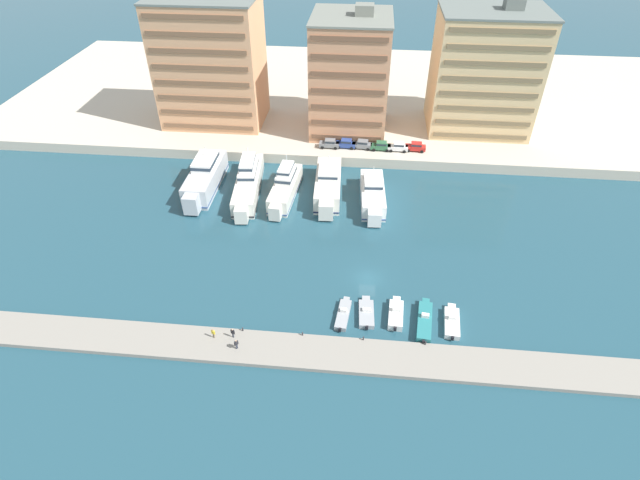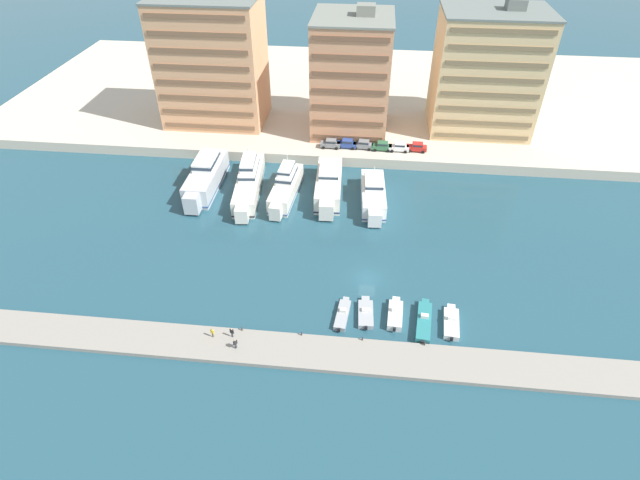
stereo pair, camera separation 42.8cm
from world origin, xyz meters
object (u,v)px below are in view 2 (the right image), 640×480
(car_white_center, at_px, (399,147))
(motorboat_white_center, at_px, (451,323))
(motorboat_white_mid_left, at_px, (395,314))
(car_red_center_right, at_px, (417,147))
(pedestrian_far_side, at_px, (212,332))
(motorboat_grey_far_left, at_px, (343,314))
(yacht_ivory_center_left, at_px, (329,184))
(motorboat_grey_left, at_px, (366,313))
(pedestrian_mid_deck, at_px, (232,332))
(yacht_ivory_mid_left, at_px, (286,186))
(yacht_silver_far_left, at_px, (206,177))
(car_blue_left, at_px, (347,143))
(car_grey_mid_left, at_px, (363,144))
(yacht_white_center, at_px, (373,194))
(car_green_center_left, at_px, (382,146))
(pedestrian_near_edge, at_px, (235,343))
(car_grey_far_left, at_px, (331,143))
(yacht_ivory_left, at_px, (249,181))
(motorboat_teal_center_left, at_px, (424,322))

(car_white_center, bearing_deg, motorboat_white_center, -81.97)
(motorboat_white_mid_left, xyz_separation_m, car_red_center_right, (4.75, 44.91, 2.53))
(motorboat_white_mid_left, bearing_deg, pedestrian_far_side, -164.48)
(motorboat_grey_far_left, bearing_deg, motorboat_white_mid_left, 4.61)
(yacht_ivory_center_left, xyz_separation_m, motorboat_grey_left, (7.94, -30.38, -1.62))
(pedestrian_far_side, bearing_deg, motorboat_white_center, 10.79)
(car_red_center_right, bearing_deg, pedestrian_mid_deck, -116.88)
(motorboat_grey_far_left, xyz_separation_m, pedestrian_far_side, (-16.53, -6.00, 1.13))
(pedestrian_mid_deck, height_order, pedestrian_far_side, pedestrian_mid_deck)
(yacht_ivory_mid_left, relative_size, pedestrian_far_side, 10.75)
(yacht_silver_far_left, height_order, yacht_ivory_mid_left, yacht_ivory_mid_left)
(motorboat_white_mid_left, xyz_separation_m, car_blue_left, (-9.53, 44.91, 2.53))
(car_grey_mid_left, bearing_deg, motorboat_grey_left, -87.28)
(car_white_center, xyz_separation_m, car_red_center_right, (3.60, 0.36, 0.00))
(yacht_silver_far_left, height_order, motorboat_grey_left, yacht_silver_far_left)
(yacht_ivory_center_left, xyz_separation_m, yacht_white_center, (8.29, -2.06, -0.23))
(motorboat_grey_left, bearing_deg, car_red_center_right, 78.95)
(car_grey_mid_left, distance_m, car_green_center_left, 3.84)
(pedestrian_mid_deck, bearing_deg, motorboat_white_mid_left, 16.52)
(pedestrian_near_edge, bearing_deg, yacht_ivory_center_left, 77.74)
(yacht_silver_far_left, xyz_separation_m, car_red_center_right, (39.90, 14.87, 0.75))
(yacht_white_center, height_order, motorboat_grey_far_left, yacht_white_center)
(car_blue_left, bearing_deg, car_grey_far_left, -174.58)
(yacht_white_center, xyz_separation_m, car_grey_mid_left, (-2.48, 16.57, 1.30))
(car_white_center, bearing_deg, yacht_silver_far_left, -158.21)
(yacht_white_center, relative_size, car_green_center_left, 3.90)
(car_green_center_left, bearing_deg, car_white_center, -0.81)
(yacht_ivory_center_left, bearing_deg, yacht_ivory_mid_left, -167.76)
(yacht_white_center, bearing_deg, car_red_center_right, 63.09)
(car_green_center_left, height_order, car_white_center, same)
(yacht_ivory_center_left, relative_size, motorboat_grey_left, 2.98)
(yacht_ivory_mid_left, xyz_separation_m, pedestrian_mid_deck, (-1.48, -34.96, -0.55))
(yacht_ivory_left, height_order, car_green_center_left, yacht_ivory_left)
(car_green_center_left, relative_size, car_white_center, 1.00)
(motorboat_grey_left, height_order, pedestrian_far_side, pedestrian_far_side)
(motorboat_teal_center_left, bearing_deg, yacht_white_center, 104.43)
(motorboat_teal_center_left, relative_size, pedestrian_near_edge, 5.07)
(yacht_white_center, bearing_deg, pedestrian_far_side, -119.87)
(yacht_white_center, xyz_separation_m, car_blue_left, (-5.85, 16.61, 1.30))
(yacht_white_center, relative_size, car_white_center, 3.90)
(motorboat_grey_left, relative_size, motorboat_white_center, 0.94)
(car_green_center_left, distance_m, car_red_center_right, 7.08)
(car_blue_left, relative_size, pedestrian_near_edge, 2.65)
(motorboat_grey_left, relative_size, pedestrian_near_edge, 3.85)
(yacht_white_center, xyz_separation_m, car_green_center_left, (1.36, 16.31, 1.30))
(motorboat_teal_center_left, bearing_deg, motorboat_grey_far_left, 178.14)
(motorboat_white_center, relative_size, car_grey_mid_left, 1.53)
(yacht_silver_far_left, height_order, car_grey_far_left, yacht_silver_far_left)
(pedestrian_near_edge, bearing_deg, yacht_ivory_mid_left, 89.08)
(car_grey_far_left, relative_size, car_red_center_right, 0.99)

